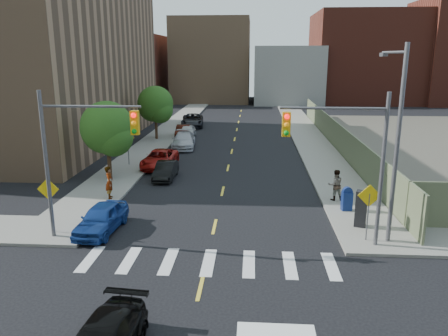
# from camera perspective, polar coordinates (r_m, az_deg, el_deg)

# --- Properties ---
(ground) EXTENTS (160.00, 160.00, 0.00)m
(ground) POSITION_cam_1_polar(r_m,az_deg,el_deg) (15.38, -4.01, -18.93)
(ground) COLOR black
(ground) RESTS_ON ground
(sidewalk_nw) EXTENTS (3.50, 73.00, 0.15)m
(sidewalk_nw) POSITION_cam_1_polar(r_m,az_deg,el_deg) (55.69, -6.21, 5.76)
(sidewalk_nw) COLOR gray
(sidewalk_nw) RESTS_ON ground
(sidewalk_ne) EXTENTS (3.50, 73.00, 0.15)m
(sidewalk_ne) POSITION_cam_1_polar(r_m,az_deg,el_deg) (55.17, 9.93, 5.54)
(sidewalk_ne) COLOR gray
(sidewalk_ne) RESTS_ON ground
(fence_north) EXTENTS (0.12, 44.00, 2.50)m
(fence_north) POSITION_cam_1_polar(r_m,az_deg,el_deg) (42.06, 14.39, 4.17)
(fence_north) COLOR #6A714F
(fence_north) RESTS_ON ground
(building_nw) EXTENTS (22.00, 30.00, 16.00)m
(building_nw) POSITION_cam_1_polar(r_m,az_deg,el_deg) (48.92, -26.05, 12.54)
(building_nw) COLOR #8C6B4C
(building_nw) RESTS_ON ground
(bg_bldg_west) EXTENTS (14.00, 18.00, 12.00)m
(bg_bldg_west) POSITION_cam_1_polar(r_m,az_deg,el_deg) (86.11, -12.59, 12.53)
(bg_bldg_west) COLOR #592319
(bg_bldg_west) RESTS_ON ground
(bg_bldg_midwest) EXTENTS (14.00, 16.00, 15.00)m
(bg_bldg_midwest) POSITION_cam_1_polar(r_m,az_deg,el_deg) (85.07, -1.54, 13.86)
(bg_bldg_midwest) COLOR #8C6B4C
(bg_bldg_midwest) RESTS_ON ground
(bg_bldg_center) EXTENTS (12.00, 16.00, 10.00)m
(bg_bldg_center) POSITION_cam_1_polar(r_m,az_deg,el_deg) (83.00, 8.22, 11.97)
(bg_bldg_center) COLOR gray
(bg_bldg_center) RESTS_ON ground
(bg_bldg_east) EXTENTS (18.00, 18.00, 16.00)m
(bg_bldg_east) POSITION_cam_1_polar(r_m,az_deg,el_deg) (87.07, 17.69, 13.54)
(bg_bldg_east) COLOR #592319
(bg_bldg_east) RESTS_ON ground
(signal_nw) EXTENTS (4.59, 0.30, 7.00)m
(signal_nw) POSITION_cam_1_polar(r_m,az_deg,el_deg) (20.66, -18.62, 2.76)
(signal_nw) COLOR #59595E
(signal_nw) RESTS_ON ground
(signal_ne) EXTENTS (4.59, 0.30, 7.00)m
(signal_ne) POSITION_cam_1_polar(r_m,az_deg,el_deg) (19.55, 15.90, 2.33)
(signal_ne) COLOR #59595E
(signal_ne) RESTS_ON ground
(streetlight_ne) EXTENTS (0.25, 3.70, 9.00)m
(streetlight_ne) POSITION_cam_1_polar(r_m,az_deg,el_deg) (20.86, 21.51, 4.54)
(streetlight_ne) COLOR #59595E
(streetlight_ne) RESTS_ON ground
(warn_sign_nw) EXTENTS (1.06, 0.06, 2.83)m
(warn_sign_nw) POSITION_cam_1_polar(r_m,az_deg,el_deg) (22.45, -21.92, -3.33)
(warn_sign_nw) COLOR #59595E
(warn_sign_nw) RESTS_ON ground
(warn_sign_ne) EXTENTS (1.06, 0.06, 2.83)m
(warn_sign_ne) POSITION_cam_1_polar(r_m,az_deg,el_deg) (20.96, 18.41, -4.25)
(warn_sign_ne) COLOR #59595E
(warn_sign_ne) RESTS_ON ground
(warn_sign_midwest) EXTENTS (1.06, 0.06, 2.83)m
(warn_sign_midwest) POSITION_cam_1_polar(r_m,az_deg,el_deg) (34.71, -12.45, 3.42)
(warn_sign_midwest) COLOR #59595E
(warn_sign_midwest) RESTS_ON ground
(tree_west_near) EXTENTS (3.66, 3.64, 5.52)m
(tree_west_near) POSITION_cam_1_polar(r_m,az_deg,el_deg) (30.80, -14.98, 4.70)
(tree_west_near) COLOR #332114
(tree_west_near) RESTS_ON ground
(tree_west_far) EXTENTS (3.66, 3.64, 5.52)m
(tree_west_far) POSITION_cam_1_polar(r_m,az_deg,el_deg) (45.13, -8.94, 7.99)
(tree_west_far) COLOR #332114
(tree_west_far) RESTS_ON ground
(parked_car_blue) EXTENTS (1.95, 4.17, 1.38)m
(parked_car_blue) POSITION_cam_1_polar(r_m,az_deg,el_deg) (22.43, -15.72, -6.35)
(parked_car_blue) COLOR navy
(parked_car_blue) RESTS_ON ground
(parked_car_black) EXTENTS (1.29, 3.69, 1.22)m
(parked_car_black) POSITION_cam_1_polar(r_m,az_deg,el_deg) (30.97, -7.61, -0.32)
(parked_car_black) COLOR black
(parked_car_black) RESTS_ON ground
(parked_car_red) EXTENTS (2.40, 4.93, 1.35)m
(parked_car_red) POSITION_cam_1_polar(r_m,az_deg,el_deg) (34.19, -8.39, 1.18)
(parked_car_red) COLOR #A01410
(parked_car_red) RESTS_ON ground
(parked_car_silver) EXTENTS (2.45, 5.15, 1.45)m
(parked_car_silver) POSITION_cam_1_polar(r_m,az_deg,el_deg) (41.20, -5.28, 3.62)
(parked_car_silver) COLOR #ADAEB5
(parked_car_silver) RESTS_ON ground
(parked_car_white) EXTENTS (1.77, 4.04, 1.36)m
(parked_car_white) POSITION_cam_1_polar(r_m,az_deg,el_deg) (46.32, -4.78, 4.78)
(parked_car_white) COLOR silver
(parked_car_white) RESTS_ON ground
(parked_car_maroon) EXTENTS (1.57, 4.01, 1.30)m
(parked_car_maroon) POSITION_cam_1_polar(r_m,az_deg,el_deg) (46.53, -5.37, 4.78)
(parked_car_maroon) COLOR #3D140C
(parked_car_maroon) RESTS_ON ground
(parked_car_grey) EXTENTS (3.10, 5.76, 1.54)m
(parked_car_grey) POSITION_cam_1_polar(r_m,az_deg,el_deg) (53.66, -4.15, 6.23)
(parked_car_grey) COLOR black
(parked_car_grey) RESTS_ON ground
(mailbox) EXTENTS (0.60, 0.49, 1.34)m
(mailbox) POSITION_cam_1_polar(r_m,az_deg,el_deg) (25.02, 15.76, -3.91)
(mailbox) COLOR navy
(mailbox) RESTS_ON sidewalk_ne
(payphone) EXTENTS (0.67, 0.61, 1.85)m
(payphone) POSITION_cam_1_polar(r_m,az_deg,el_deg) (22.80, 17.46, -5.10)
(payphone) COLOR black
(payphone) RESTS_ON sidewalk_ne
(pedestrian_west) EXTENTS (0.64, 0.81, 1.97)m
(pedestrian_west) POSITION_cam_1_polar(r_m,az_deg,el_deg) (26.85, -14.74, -1.83)
(pedestrian_west) COLOR gray
(pedestrian_west) RESTS_ON sidewalk_nw
(pedestrian_east) EXTENTS (0.97, 0.79, 1.84)m
(pedestrian_east) POSITION_cam_1_polar(r_m,az_deg,el_deg) (26.50, 14.35, -2.16)
(pedestrian_east) COLOR gray
(pedestrian_east) RESTS_ON sidewalk_ne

